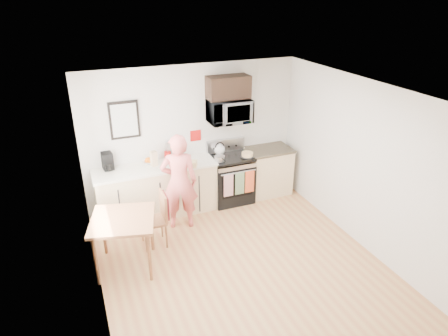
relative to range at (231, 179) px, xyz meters
name	(u,v)px	position (x,y,z in m)	size (l,w,h in m)	color
floor	(243,267)	(-0.63, -1.98, -0.44)	(4.60, 4.60, 0.00)	#AE6D43
back_wall	(193,136)	(-0.63, 0.32, 0.86)	(4.00, 0.04, 2.60)	silver
front_wall	(357,304)	(-0.63, -4.28, 0.86)	(4.00, 0.04, 2.60)	silver
left_wall	(91,219)	(-2.63, -1.98, 0.86)	(0.04, 4.60, 2.60)	silver
right_wall	(365,167)	(1.37, -1.98, 0.86)	(0.04, 4.60, 2.60)	silver
ceiling	(248,95)	(-0.63, -1.98, 2.16)	(4.00, 4.60, 0.04)	silver
window	(86,173)	(-2.59, -1.18, 1.11)	(0.06, 1.40, 1.50)	white
cabinet_left	(157,191)	(-1.43, 0.02, 0.01)	(2.10, 0.60, 0.90)	#D7BF8A
countertop_left	(155,168)	(-1.43, 0.02, 0.48)	(2.14, 0.64, 0.04)	#EEE7CC
cabinet_right	(267,172)	(0.80, 0.02, 0.01)	(0.84, 0.60, 0.90)	#D7BF8A
countertop_right	(269,150)	(0.80, 0.02, 0.48)	(0.88, 0.64, 0.04)	black
range	(231,179)	(0.00, 0.00, 0.00)	(0.76, 0.70, 1.16)	black
microwave	(229,111)	(0.00, 0.10, 1.32)	(0.76, 0.51, 0.42)	#B9B9BE
upper_cabinet	(228,87)	(0.00, 0.15, 1.74)	(0.76, 0.35, 0.40)	black
wall_art	(124,120)	(-1.83, 0.30, 1.31)	(0.50, 0.04, 0.65)	black
wall_trivet	(196,136)	(-0.58, 0.31, 0.86)	(0.20, 0.02, 0.20)	red
person	(179,182)	(-1.16, -0.53, 0.40)	(0.61, 0.40, 1.68)	#D9413B
dining_table	(123,224)	(-2.21, -1.30, 0.29)	(0.93, 0.93, 0.82)	brown
chair	(161,212)	(-1.58, -0.91, 0.14)	(0.42, 0.38, 0.90)	brown
knife_block	(177,156)	(-1.01, 0.09, 0.60)	(0.09, 0.13, 0.20)	brown
utensil_crock	(168,152)	(-1.14, 0.24, 0.65)	(0.12, 0.12, 0.36)	red
fruit_bowl	(148,162)	(-1.51, 0.19, 0.54)	(0.22, 0.22, 0.10)	white
milk_carton	(154,159)	(-1.43, 0.07, 0.64)	(0.10, 0.10, 0.27)	tan
coffee_maker	(108,162)	(-2.20, 0.21, 0.64)	(0.19, 0.26, 0.30)	black
bread_bag	(188,164)	(-0.89, -0.20, 0.56)	(0.29, 0.14, 0.11)	#D6BD70
cake	(247,155)	(0.26, -0.15, 0.53)	(0.25, 0.25, 0.08)	black
kettle	(220,149)	(-0.18, 0.13, 0.60)	(0.20, 0.20, 0.25)	white
pot	(220,159)	(-0.28, -0.14, 0.54)	(0.19, 0.32, 0.10)	#B9B9BE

